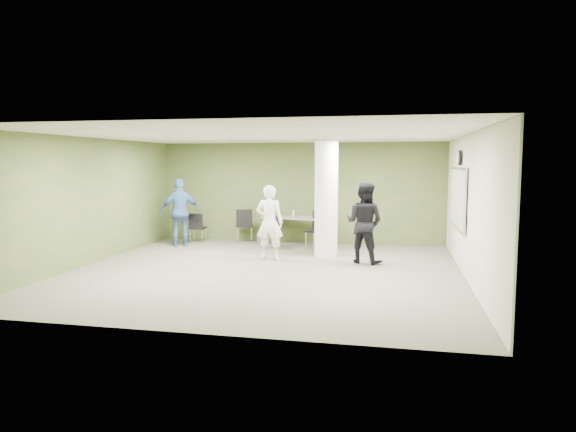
% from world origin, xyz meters
% --- Properties ---
extents(floor, '(8.00, 8.00, 0.00)m').
position_xyz_m(floor, '(0.00, 0.00, 0.00)').
color(floor, '#585946').
rests_on(floor, ground).
extents(ceiling, '(8.00, 8.00, 0.00)m').
position_xyz_m(ceiling, '(0.00, 0.00, 2.80)').
color(ceiling, white).
rests_on(ceiling, wall_back).
extents(wall_back, '(8.00, 2.80, 0.02)m').
position_xyz_m(wall_back, '(0.00, 4.00, 1.40)').
color(wall_back, '#435729').
rests_on(wall_back, floor).
extents(wall_left, '(0.02, 8.00, 2.80)m').
position_xyz_m(wall_left, '(-4.00, 0.00, 1.40)').
color(wall_left, '#435729').
rests_on(wall_left, floor).
extents(wall_right_cream, '(0.02, 8.00, 2.80)m').
position_xyz_m(wall_right_cream, '(4.00, 0.00, 1.40)').
color(wall_right_cream, beige).
rests_on(wall_right_cream, floor).
extents(column, '(0.56, 0.56, 2.80)m').
position_xyz_m(column, '(1.00, 2.00, 1.40)').
color(column, silver).
rests_on(column, floor).
extents(whiteboard, '(0.05, 2.30, 1.30)m').
position_xyz_m(whiteboard, '(3.92, 1.20, 1.50)').
color(whiteboard, silver).
rests_on(whiteboard, wall_right_cream).
extents(wall_clock, '(0.06, 0.32, 0.32)m').
position_xyz_m(wall_clock, '(3.92, 1.20, 2.35)').
color(wall_clock, black).
rests_on(wall_clock, wall_right_cream).
extents(folding_table, '(1.73, 0.98, 1.03)m').
position_xyz_m(folding_table, '(-0.11, 3.45, 0.73)').
color(folding_table, gray).
rests_on(folding_table, floor).
extents(wastebasket, '(0.25, 0.25, 0.29)m').
position_xyz_m(wastebasket, '(-0.98, 3.39, 0.15)').
color(wastebasket, '#4C4C4C').
rests_on(wastebasket, floor).
extents(chair_back_left, '(0.45, 0.45, 0.84)m').
position_xyz_m(chair_back_left, '(-2.82, 3.27, 0.48)').
color(chair_back_left, black).
rests_on(chair_back_left, floor).
extents(chair_back_right, '(0.57, 0.57, 0.95)m').
position_xyz_m(chair_back_right, '(-1.51, 3.56, 0.56)').
color(chair_back_right, black).
rests_on(chair_back_right, floor).
extents(chair_table_left, '(0.48, 0.48, 0.84)m').
position_xyz_m(chair_table_left, '(-0.51, 2.78, 0.49)').
color(chair_table_left, black).
rests_on(chair_table_left, floor).
extents(chair_table_right, '(0.62, 0.62, 0.98)m').
position_xyz_m(chair_table_right, '(0.67, 2.95, 0.57)').
color(chair_table_right, black).
rests_on(chair_table_right, floor).
extents(woman_white, '(0.64, 0.43, 1.73)m').
position_xyz_m(woman_white, '(-0.22, 1.27, 0.87)').
color(woman_white, white).
rests_on(woman_white, floor).
extents(man_black, '(1.07, 0.96, 1.82)m').
position_xyz_m(man_black, '(1.95, 1.33, 0.91)').
color(man_black, black).
rests_on(man_black, floor).
extents(man_blue, '(1.15, 0.91, 1.83)m').
position_xyz_m(man_blue, '(-3.03, 2.66, 0.91)').
color(man_blue, '#3D6398').
rests_on(man_blue, floor).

